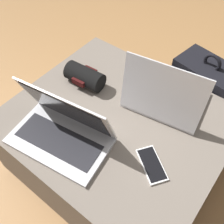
% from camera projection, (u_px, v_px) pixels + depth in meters
% --- Properties ---
extents(ground_plane, '(14.00, 14.00, 0.00)m').
position_uv_depth(ground_plane, '(116.00, 166.00, 1.40)').
color(ground_plane, '#9E7042').
extents(ottoman, '(0.87, 0.76, 0.41)m').
position_uv_depth(ottoman, '(117.00, 145.00, 1.24)').
color(ottoman, '#3D3832').
rests_on(ottoman, ground_plane).
extents(laptop_near, '(0.41, 0.28, 0.23)m').
position_uv_depth(laptop_near, '(62.00, 130.00, 0.99)').
color(laptop_near, silver).
rests_on(laptop_near, ottoman).
extents(laptop_far, '(0.36, 0.31, 0.27)m').
position_uv_depth(laptop_far, '(165.00, 97.00, 1.08)').
color(laptop_far, silver).
rests_on(laptop_far, ottoman).
extents(cell_phone, '(0.16, 0.14, 0.01)m').
position_uv_depth(cell_phone, '(152.00, 165.00, 0.95)').
color(cell_phone, white).
rests_on(cell_phone, ottoman).
extents(backpack, '(0.33, 0.27, 0.52)m').
position_uv_depth(backpack, '(199.00, 99.00, 1.41)').
color(backpack, black).
rests_on(backpack, ground_plane).
extents(wrist_brace, '(0.18, 0.11, 0.09)m').
position_uv_depth(wrist_brace, '(85.00, 76.00, 1.18)').
color(wrist_brace, black).
rests_on(wrist_brace, ottoman).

